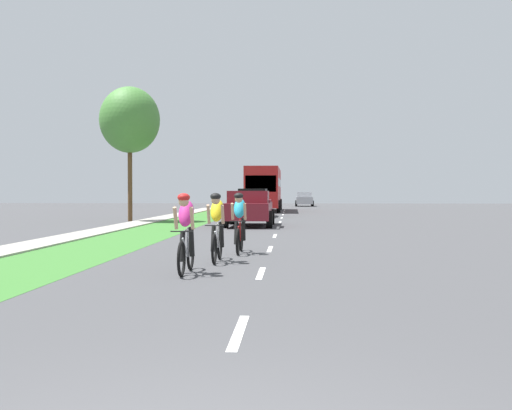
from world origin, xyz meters
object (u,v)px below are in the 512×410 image
at_px(bus_red, 264,187).
at_px(street_tree_near, 130,120).
at_px(cyclist_lead, 186,232).
at_px(cyclist_distant, 239,222).
at_px(suv_black, 253,202).
at_px(sedan_silver, 304,199).
at_px(pickup_maroon, 249,208).
at_px(cyclist_trailing, 217,226).

distance_m(bus_red, street_tree_near, 19.11).
relative_size(cyclist_lead, cyclist_distant, 1.00).
distance_m(suv_black, sedan_silver, 28.48).
bearing_deg(sedan_silver, pickup_maroon, -94.90).
xyz_separation_m(pickup_maroon, sedan_silver, (3.34, 38.95, -0.06)).
distance_m(cyclist_trailing, bus_red, 36.38).
distance_m(cyclist_distant, street_tree_near, 18.85).
xyz_separation_m(cyclist_lead, cyclist_trailing, (0.36, 2.04, 0.00)).
relative_size(sedan_silver, street_tree_near, 0.59).
height_order(cyclist_lead, bus_red, bus_red).
xyz_separation_m(cyclist_distant, pickup_maroon, (-0.60, 12.58, 0.02)).
height_order(sedan_silver, street_tree_near, street_tree_near).
bearing_deg(cyclist_lead, cyclist_distant, 79.90).
xyz_separation_m(cyclist_distant, sedan_silver, (2.74, 51.52, -0.04)).
height_order(bus_red, street_tree_near, street_tree_near).
relative_size(pickup_maroon, suv_black, 1.09).
bearing_deg(cyclist_distant, street_tree_near, 113.64).
distance_m(cyclist_trailing, suv_black, 25.29).
xyz_separation_m(pickup_maroon, bus_red, (-0.28, 21.81, 1.15)).
xyz_separation_m(suv_black, street_tree_near, (-6.22, -6.56, 4.49)).
xyz_separation_m(bus_red, street_tree_near, (-6.45, -17.65, 3.46)).
bearing_deg(pickup_maroon, cyclist_trailing, -89.03).
bearing_deg(cyclist_lead, cyclist_trailing, 79.93).
xyz_separation_m(cyclist_distant, suv_black, (-1.11, 23.30, 0.14)).
bearing_deg(cyclist_trailing, pickup_maroon, 90.97).
bearing_deg(cyclist_trailing, bus_red, 90.83).
xyz_separation_m(suv_black, sedan_silver, (3.85, 28.22, -0.18)).
relative_size(cyclist_lead, bus_red, 0.15).
bearing_deg(pickup_maroon, street_tree_near, 148.25).
distance_m(pickup_maroon, bus_red, 21.85).
bearing_deg(cyclist_trailing, cyclist_lead, -100.07).
height_order(pickup_maroon, bus_red, bus_red).
relative_size(cyclist_trailing, suv_black, 0.37).
bearing_deg(cyclist_lead, bus_red, 90.24).
xyz_separation_m(cyclist_trailing, suv_black, (-0.76, 25.28, 0.14)).
distance_m(cyclist_lead, street_tree_near, 22.27).
bearing_deg(bus_red, suv_black, -91.19).
bearing_deg(cyclist_distant, pickup_maroon, 92.73).
bearing_deg(cyclist_distant, bus_red, 91.46).
bearing_deg(suv_black, cyclist_trailing, -88.29).
bearing_deg(street_tree_near, cyclist_lead, -72.33).
relative_size(cyclist_distant, sedan_silver, 0.40).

